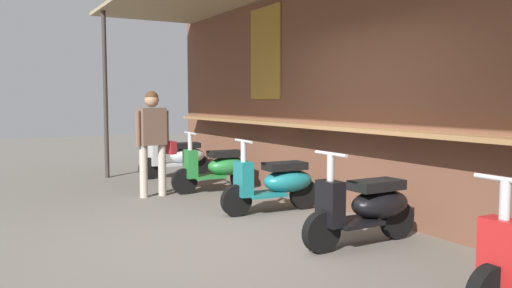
# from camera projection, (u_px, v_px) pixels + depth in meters

# --- Properties ---
(ground_plane) EXTENTS (33.66, 33.66, 0.00)m
(ground_plane) POSITION_uv_depth(u_px,v_px,m) (235.00, 239.00, 5.42)
(ground_plane) COLOR #605B54
(market_stall_facade) EXTENTS (12.02, 2.39, 3.22)m
(market_stall_facade) POSITION_uv_depth(u_px,v_px,m) (372.00, 72.00, 6.18)
(market_stall_facade) COLOR brown
(market_stall_facade) RESTS_ON ground_plane
(scooter_silver) EXTENTS (0.46, 1.40, 0.97)m
(scooter_silver) POSITION_uv_depth(u_px,v_px,m) (179.00, 157.00, 9.78)
(scooter_silver) COLOR #B2B5BA
(scooter_silver) RESTS_ON ground_plane
(scooter_green) EXTENTS (0.47, 1.40, 0.97)m
(scooter_green) POSITION_uv_depth(u_px,v_px,m) (219.00, 167.00, 8.25)
(scooter_green) COLOR #237533
(scooter_green) RESTS_ON ground_plane
(scooter_teal) EXTENTS (0.47, 1.40, 0.97)m
(scooter_teal) POSITION_uv_depth(u_px,v_px,m) (277.00, 183.00, 6.71)
(scooter_teal) COLOR #197075
(scooter_teal) RESTS_ON ground_plane
(scooter_black) EXTENTS (0.46, 1.40, 0.97)m
(scooter_black) POSITION_uv_depth(u_px,v_px,m) (368.00, 207.00, 5.19)
(scooter_black) COLOR black
(scooter_black) RESTS_ON ground_plane
(shopper_with_handbag) EXTENTS (0.34, 0.64, 1.60)m
(shopper_with_handbag) POSITION_uv_depth(u_px,v_px,m) (153.00, 133.00, 7.74)
(shopper_with_handbag) COLOR #ADA393
(shopper_with_handbag) RESTS_ON ground_plane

